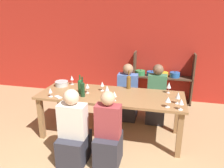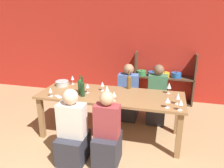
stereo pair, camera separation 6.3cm
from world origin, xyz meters
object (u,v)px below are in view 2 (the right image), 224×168
cell_phone (58,97)px  person_far_b (128,98)px  wine_bottle_dark (80,86)px  dining_table (111,99)px  mixing_bowl (62,83)px  wine_glass_white_d (178,96)px  wine_glass_red_d (181,103)px  wine_bottle_amber (129,82)px  person_near_a (73,135)px  wine_glass_red_b (72,78)px  wine_bottle_green (82,88)px  person_far_a (157,101)px  shelf_unit (160,83)px  person_near_b (107,138)px  wine_glass_white_e (102,84)px  wine_glass_red_a (50,90)px  wine_glass_white_a (107,89)px  wine_glass_empty_a (169,86)px  wine_glass_white_c (168,100)px  wine_glass_red_c (87,86)px  wine_glass_white_b (114,94)px

cell_phone → person_far_b: (0.96, 1.09, -0.36)m
wine_bottle_dark → dining_table: bearing=8.4°
mixing_bowl → wine_glass_white_d: size_ratio=1.34×
mixing_bowl → wine_glass_red_d: bearing=-15.1°
wine_bottle_amber → person_near_a: 1.39m
wine_glass_red_b → wine_glass_white_d: size_ratio=0.94×
wine_bottle_green → wine_bottle_amber: size_ratio=1.00×
dining_table → person_far_a: person_far_a is taller
shelf_unit → person_near_b: (-0.60, -2.53, -0.07)m
wine_glass_white_e → person_near_a: size_ratio=0.15×
wine_glass_red_a → cell_phone: size_ratio=0.92×
dining_table → wine_glass_white_a: size_ratio=12.55×
wine_glass_empty_a → wine_glass_white_e: 1.13m
person_near_b → wine_glass_white_d: bearing=33.0°
wine_bottle_dark → wine_glass_red_d: (1.61, -0.28, -0.02)m
wine_glass_white_c → wine_glass_red_d: bearing=-14.1°
wine_bottle_green → shelf_unit: bearing=59.8°
shelf_unit → wine_bottle_amber: shelf_unit is taller
shelf_unit → wine_glass_red_a: shelf_unit is taller
person_far_b → wine_bottle_green: bearing=59.2°
wine_glass_red_a → person_far_b: size_ratio=0.13×
mixing_bowl → wine_bottle_green: size_ratio=0.74×
person_near_b → cell_phone: bearing=156.4°
shelf_unit → wine_glass_white_c: shelf_unit is taller
wine_glass_red_b → wine_glass_red_c: 0.58m
mixing_bowl → wine_bottle_amber: (1.24, 0.15, 0.08)m
wine_glass_red_b → wine_glass_red_c: (0.44, -0.37, 0.00)m
wine_glass_white_c → wine_glass_white_d: wine_glass_white_d is taller
mixing_bowl → person_near_a: person_near_a is taller
wine_bottle_green → person_near_b: size_ratio=0.30×
shelf_unit → wine_glass_white_c: 2.15m
wine_bottle_green → wine_glass_white_b: wine_bottle_green is taller
wine_glass_white_e → person_near_b: 1.05m
wine_glass_white_c → cell_phone: (-1.72, -0.02, -0.11)m
wine_glass_red_a → wine_glass_white_b: 1.05m
cell_phone → person_near_b: person_near_b is taller
shelf_unit → wine_glass_red_b: (-1.59, -1.45, 0.42)m
dining_table → person_near_a: (-0.35, -0.79, -0.28)m
shelf_unit → wine_glass_red_d: 2.22m
wine_glass_empty_a → person_near_b: size_ratio=0.17×
mixing_bowl → wine_bottle_green: (0.58, -0.42, 0.09)m
wine_glass_white_a → wine_glass_white_e: bearing=121.6°
wine_glass_white_e → person_far_b: bearing=61.4°
wine_bottle_amber → person_near_b: size_ratio=0.30×
wine_bottle_amber → wine_glass_white_c: (0.69, -0.67, -0.02)m
person_near_b → wine_glass_red_b: bearing=132.4°
person_far_b → person_near_b: bearing=89.5°
wine_glass_empty_a → wine_glass_white_e: wine_glass_empty_a is taller
cell_phone → person_far_b: bearing=48.8°
wine_glass_white_b → person_near_a: (-0.47, -0.54, -0.47)m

